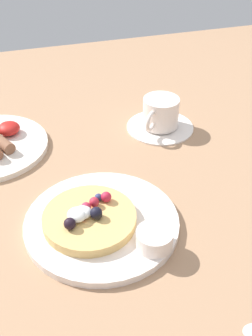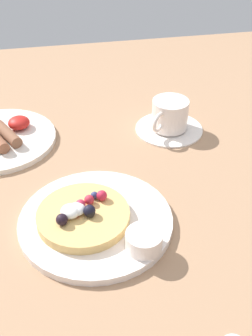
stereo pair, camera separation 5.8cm
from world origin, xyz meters
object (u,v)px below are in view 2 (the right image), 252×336
at_px(coffee_cup, 170,114).
at_px(syrup_ramekin, 144,240).
at_px(coffee_saucer, 169,128).
at_px(pancake_plate, 96,221).

bearing_deg(coffee_cup, syrup_ramekin, -111.98).
distance_m(syrup_ramekin, coffee_saucer, 0.37).
bearing_deg(coffee_saucer, pancake_plate, -127.48).
bearing_deg(coffee_saucer, coffee_cup, -134.87).
distance_m(coffee_saucer, coffee_cup, 0.04).
bearing_deg(syrup_ramekin, pancake_plate, 128.84).
distance_m(syrup_ramekin, coffee_cup, 0.36).
bearing_deg(syrup_ramekin, coffee_saucer, 67.92).
xyz_separation_m(coffee_saucer, coffee_cup, (-0.00, -0.00, 0.04)).
bearing_deg(pancake_plate, coffee_cup, 52.56).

